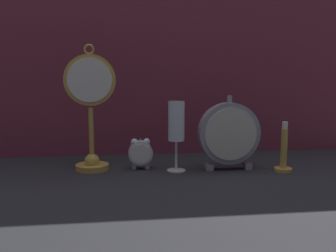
{
  "coord_description": "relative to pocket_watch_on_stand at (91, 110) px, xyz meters",
  "views": [
    {
      "loc": [
        -0.13,
        -0.95,
        0.27
      ],
      "look_at": [
        0.0,
        0.08,
        0.13
      ],
      "focal_mm": 40.0,
      "sensor_mm": 36.0,
      "label": 1
    }
  ],
  "objects": [
    {
      "name": "ground_plane",
      "position": [
        0.22,
        -0.12,
        -0.17
      ],
      "size": [
        4.0,
        4.0,
        0.0
      ],
      "primitive_type": "plane",
      "color": "#232328"
    },
    {
      "name": "fabric_backdrop_drape",
      "position": [
        0.22,
        0.21,
        0.23
      ],
      "size": [
        1.45,
        0.01,
        0.8
      ],
      "primitive_type": "cube",
      "color": "brown",
      "rests_on": "ground_plane"
    },
    {
      "name": "pocket_watch_on_stand",
      "position": [
        0.0,
        0.0,
        0.0
      ],
      "size": [
        0.14,
        0.1,
        0.36
      ],
      "color": "gold",
      "rests_on": "ground_plane"
    },
    {
      "name": "alarm_clock_twin_bell",
      "position": [
        0.14,
        -0.01,
        -0.12
      ],
      "size": [
        0.07,
        0.03,
        0.09
      ],
      "color": "silver",
      "rests_on": "ground_plane"
    },
    {
      "name": "mantel_clock_silver",
      "position": [
        0.39,
        -0.05,
        -0.07
      ],
      "size": [
        0.18,
        0.04,
        0.21
      ],
      "color": "gray",
      "rests_on": "ground_plane"
    },
    {
      "name": "champagne_flute",
      "position": [
        0.24,
        -0.04,
        -0.04
      ],
      "size": [
        0.05,
        0.05,
        0.2
      ],
      "color": "silver",
      "rests_on": "ground_plane"
    },
    {
      "name": "brass_candlestick",
      "position": [
        0.54,
        -0.09,
        -0.13
      ],
      "size": [
        0.05,
        0.05,
        0.14
      ],
      "color": "gold",
      "rests_on": "ground_plane"
    }
  ]
}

